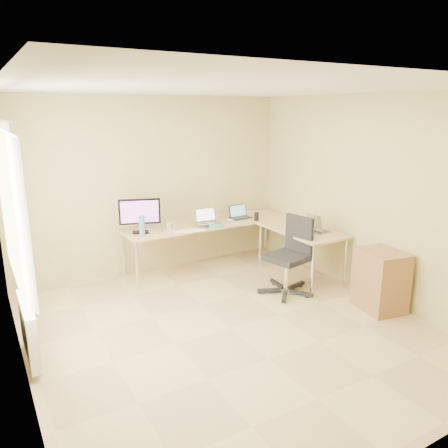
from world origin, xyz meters
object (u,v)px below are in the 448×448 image
cabinet (380,281)px  desk_fan (141,220)px  office_chair (287,258)px  monitor (140,216)px  mug (170,226)px  laptop_return (320,224)px  desk_return (301,253)px  desk_main (209,245)px  laptop_black (241,212)px  keyboard (191,230)px  laptop_center (208,216)px  water_bottle (142,226)px

cabinet → desk_fan: bearing=140.0°
office_chair → cabinet: office_chair is taller
monitor → mug: bearing=13.6°
laptop_return → desk_fan: bearing=50.4°
monitor → desk_return: bearing=-7.5°
desk_main → cabinet: size_ratio=3.42×
desk_fan → cabinet: 3.34m
laptop_black → laptop_return: laptop_return is taller
cabinet → laptop_return: bearing=101.6°
desk_main → desk_fan: desk_fan is taller
desk_return → laptop_return: bearing=-65.3°
monitor → keyboard: 0.74m
monitor → desk_fan: (0.09, 0.21, -0.12)m
desk_main → laptop_return: (1.09, -1.25, 0.48)m
desk_return → keyboard: (-1.43, 0.70, 0.37)m
keyboard → desk_fan: size_ratio=1.57×
desk_return → laptop_return: size_ratio=3.90×
keyboard → cabinet: (1.58, -2.03, -0.38)m
laptop_black → mug: laptop_black is taller
desk_return → desk_fan: (-1.98, 1.19, 0.49)m
laptop_center → laptop_return: laptop_center is taller
laptop_return → desk_return: bearing=19.5°
desk_fan → water_bottle: bearing=-111.3°
laptop_return → water_bottle: bearing=58.8°
water_bottle → laptop_return: water_bottle is taller
laptop_black → cabinet: 2.43m
desk_main → desk_return: same height
desk_main → cabinet: cabinet is taller
keyboard → water_bottle: water_bottle is taller
laptop_black → water_bottle: water_bottle is taller
water_bottle → cabinet: 3.16m
monitor → office_chair: 2.09m
laptop_black → desk_return: bearing=-71.9°
monitor → laptop_return: monitor is taller
laptop_center → mug: laptop_center is taller
desk_main → office_chair: bearing=-72.4°
desk_fan → cabinet: desk_fan is taller
laptop_black → cabinet: laptop_black is taller
desk_return → monitor: monitor is taller
desk_return → cabinet: cabinet is taller
desk_return → office_chair: (-0.54, -0.36, 0.14)m
desk_return → laptop_return: laptop_return is taller
desk_main → laptop_center: laptop_center is taller
office_chair → cabinet: (0.69, -0.96, -0.14)m
desk_main → keyboard: size_ratio=6.62×
laptop_center → desk_return: bearing=-35.8°
laptop_black → keyboard: bearing=-168.6°
laptop_center → desk_main: bearing=57.2°
water_bottle → desk_fan: size_ratio=1.09×
desk_return → mug: mug is taller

